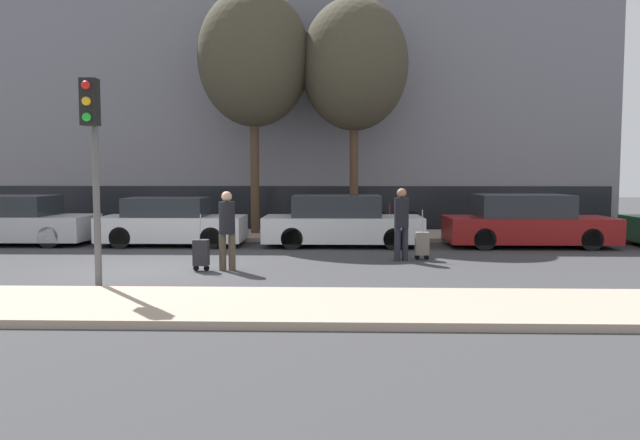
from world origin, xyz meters
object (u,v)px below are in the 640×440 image
Objects in this scene: parked_bicycle at (395,221)px; bare_tree_down_street at (354,65)px; parked_car_2 at (341,222)px; traffic_light at (92,141)px; bare_tree_near_crossing at (254,58)px; parked_car_0 at (16,222)px; pedestrian_right at (401,220)px; pedestrian_left at (227,226)px; trolley_right at (422,244)px; parked_car_1 at (171,223)px; parked_car_3 at (527,223)px; trolley_left at (201,253)px.

bare_tree_down_street reaches higher than parked_bicycle.
parked_car_2 is 8.41m from traffic_light.
parked_car_2 is at bearing -42.06° from bare_tree_near_crossing.
pedestrian_right reaches higher than parked_car_0.
pedestrian_left is (-2.44, -4.52, 0.29)m from parked_car_2.
trolley_right is at bearing -55.26° from parked_car_2.
parked_car_1 is at bearing -157.34° from parked_bicycle.
parked_car_2 is at bearing 124.74° from trolley_right.
parked_car_2 is 0.98× the size of parked_car_3.
trolley_right is at bearing -22.02° from parked_car_1.
traffic_light reaches higher than parked_bicycle.
bare_tree_down_street is at bearing 14.75° from parked_car_0.
traffic_light is at bearing -121.94° from parked_car_2.
pedestrian_right is at bearing 20.73° from trolley_left.
pedestrian_left is 4.15m from pedestrian_right.
parked_car_1 is 0.54× the size of bare_tree_down_street.
parked_car_0 is 0.56× the size of bare_tree_down_street.
parked_car_1 is at bearing -1.71° from parked_car_0.
parked_car_0 is 11.72m from trolley_right.
trolley_right is at bearing -14.20° from parked_car_0.
parked_car_2 is 3.30m from pedestrian_right.
parked_car_0 is 11.29m from bare_tree_down_street.
parked_car_2 is 2.52× the size of parked_bicycle.
parked_car_0 is at bearing 165.80° from trolley_right.
pedestrian_left is at bearing 11.08° from trolley_left.
parked_car_3 is (10.06, -0.01, 0.04)m from parked_car_1.
trolley_left is 3.48m from traffic_light.
pedestrian_left is at bearing -158.20° from trolley_right.
trolley_left is 5.24m from trolley_right.
parked_car_3 is at bearing -38.93° from parked_bicycle.
traffic_light is (0.52, -6.90, 1.99)m from parked_car_1.
bare_tree_down_street is at bearing 63.74° from traffic_light.
bare_tree_near_crossing reaches higher than pedestrian_right.
pedestrian_right is at bearing -159.74° from trolley_right.
pedestrian_left is at bearing -149.68° from parked_car_3.
parked_car_1 is 1.10× the size of traffic_light.
bare_tree_near_crossing is at bearing 131.68° from trolley_right.
parked_car_1 is 6.91m from pedestrian_right.
pedestrian_right is at bearing -142.48° from parked_car_3.
bare_tree_down_street is (-0.98, 5.66, 4.55)m from pedestrian_right.
parked_car_0 is 8.00m from trolley_left.
trolley_right is at bearing 20.68° from trolley_left.
parked_bicycle is (6.10, 9.66, -2.14)m from traffic_light.
parked_car_3 is 1.24× the size of traffic_light.
parked_car_1 is at bearing 112.11° from trolley_left.
trolley_right is at bearing -74.66° from bare_tree_down_street.
parked_bicycle is (6.62, 2.77, -0.15)m from parked_car_1.
trolley_left is at bearing 59.75° from traffic_light.
bare_tree_near_crossing reaches higher than traffic_light.
parked_car_3 is 4.80m from pedestrian_right.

